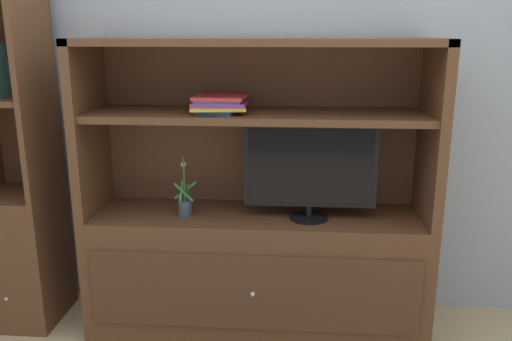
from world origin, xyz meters
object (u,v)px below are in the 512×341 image
potted_plant (185,204)px  bookshelf_tall (19,211)px  media_console (257,242)px  magazine_stack (220,103)px  tv_monitor (310,170)px

potted_plant → bookshelf_tall: bearing=176.3°
media_console → magazine_stack: (-0.18, -0.01, 0.75)m
tv_monitor → potted_plant: (-0.64, 0.00, -0.20)m
potted_plant → magazine_stack: 0.56m
potted_plant → magazine_stack: magazine_stack is taller
tv_monitor → potted_plant: bearing=179.8°
media_console → potted_plant: (-0.37, -0.06, 0.22)m
media_console → magazine_stack: media_console is taller
tv_monitor → potted_plant: size_ratio=2.12×
bookshelf_tall → potted_plant: bearing=-3.7°
media_console → magazine_stack: 0.77m
bookshelf_tall → magazine_stack: bearing=-0.7°
magazine_stack → bookshelf_tall: size_ratio=0.19×
tv_monitor → bookshelf_tall: 1.62m
media_console → magazine_stack: bearing=-176.6°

